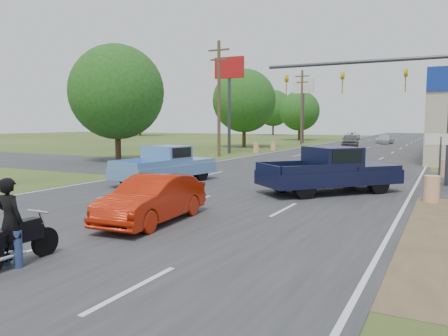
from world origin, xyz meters
The scene contains 26 objects.
ground centered at (0.00, 0.00, 0.00)m, with size 200.00×200.00×0.00m, color #35441B.
main_road centered at (0.00, 40.00, 0.01)m, with size 15.00×180.00×0.02m, color #2D2D30.
cross_road centered at (0.00, 18.00, 0.01)m, with size 120.00×10.00×0.02m, color #2D2D30.
utility_pole_5 centered at (-9.50, 28.00, 5.32)m, with size 2.00×0.28×10.00m.
utility_pole_6 centered at (-9.50, 52.00, 5.32)m, with size 2.00×0.28×10.00m.
tree_0 centered at (-14.00, 20.00, 5.26)m, with size 7.14×7.14×8.84m.
tree_1 centered at (-13.50, 42.00, 5.57)m, with size 7.56×7.56×9.36m.
tree_2 centered at (-14.20, 66.00, 4.95)m, with size 6.72×6.72×8.32m.
tree_4 centered at (-55.00, 75.00, 6.82)m, with size 9.24×9.24×11.44m.
tree_6 centered at (-30.00, 95.00, 6.51)m, with size 8.82×8.82×10.92m.
barrel_0 centered at (8.00, 12.00, 0.50)m, with size 0.56×0.56×1.00m, color orange.
barrel_1 centered at (8.40, 20.50, 0.50)m, with size 0.56×0.56×1.00m, color orange.
barrel_2 centered at (-8.50, 34.00, 0.50)m, with size 0.56×0.56×1.00m, color orange.
barrel_3 centered at (-8.20, 38.00, 0.50)m, with size 0.56×0.56×1.00m, color orange.
pole_sign_left_near centered at (-10.50, 32.00, 7.17)m, with size 3.00×0.35×9.20m.
pole_sign_left_far centered at (-10.50, 56.00, 7.17)m, with size 3.00×0.35×9.20m.
lane_sign centered at (8.20, 14.00, 1.90)m, with size 1.20×0.08×2.52m.
signal_mast centered at (5.82, 17.00, 4.80)m, with size 9.12×0.40×7.00m.
red_convertible centered at (0.75, 4.44, 0.70)m, with size 1.48×4.24×1.40m, color #AE1D08.
motorcycle centered at (0.59, -0.21, 0.47)m, with size 0.64×2.09×1.07m.
rider centered at (0.59, -0.16, 0.88)m, with size 0.64×0.42×1.77m, color black.
blue_pickup centered at (-3.81, 11.82, 0.93)m, with size 2.91×5.80×1.84m.
navy_pickup centered at (4.16, 12.45, 0.99)m, with size 5.64×5.90×1.96m.
distant_car_grey centered at (-2.14, 48.08, 0.80)m, with size 1.88×4.68×1.60m, color #515156.
distant_car_silver centered at (0.49, 58.87, 0.66)m, with size 1.84×4.52×1.31m, color silver.
distant_car_white centered at (-6.50, 71.81, 0.68)m, with size 2.26×4.89×1.36m, color silver.
Camera 1 is at (8.49, -5.93, 2.97)m, focal length 35.00 mm.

